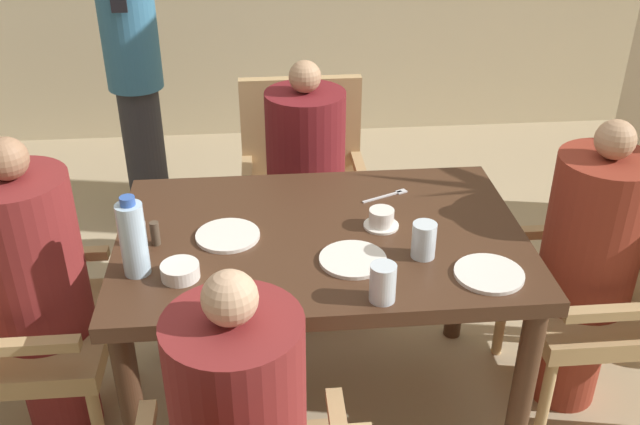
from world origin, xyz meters
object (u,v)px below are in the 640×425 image
object	(u,v)px
teacup_with_saucer	(381,219)
glass_tall_mid	(383,283)
glass_tall_near	(424,240)
plate_dessert_center	(489,274)
plate_main_left	(353,259)
bowl_small	(180,271)
water_bottle	(133,238)
standing_host	(134,66)
diner_in_far_chair	(306,185)
plate_main_right	(228,235)
chair_far_side	(304,184)
chair_right_side	(624,282)
diner_in_left_chair	(39,294)
diner_in_right_chair	(587,267)

from	to	relation	value
teacup_with_saucer	glass_tall_mid	size ratio (longest dim) A/B	1.02
glass_tall_near	plate_dessert_center	bearing A→B (deg)	-35.20
plate_main_left	teacup_with_saucer	distance (m)	0.23
plate_dessert_center	bowl_small	distance (m)	0.89
bowl_small	glass_tall_mid	xyz separation A→B (m)	(0.56, -0.16, 0.03)
water_bottle	glass_tall_near	distance (m)	0.84
water_bottle	standing_host	bearing A→B (deg)	97.75
diner_in_far_chair	plate_dessert_center	xyz separation A→B (m)	(0.46, -0.97, 0.19)
standing_host	glass_tall_near	size ratio (longest dim) A/B	14.06
water_bottle	glass_tall_near	world-z (taller)	water_bottle
plate_main_right	chair_far_side	bearing A→B (deg)	70.53
plate_main_left	water_bottle	distance (m)	0.64
chair_right_side	teacup_with_saucer	bearing A→B (deg)	178.52
standing_host	water_bottle	bearing A→B (deg)	-82.25
chair_right_side	plate_main_left	bearing A→B (deg)	-170.11
chair_far_side	teacup_with_saucer	distance (m)	0.88
bowl_small	plate_main_left	bearing A→B (deg)	4.49
diner_in_far_chair	plate_dessert_center	bearing A→B (deg)	-64.64
water_bottle	glass_tall_mid	bearing A→B (deg)	-15.76
diner_in_left_chair	diner_in_far_chair	xyz separation A→B (m)	(0.91, 0.69, -0.01)
diner_in_left_chair	plate_dessert_center	xyz separation A→B (m)	(1.37, -0.28, 0.18)
diner_in_right_chair	teacup_with_saucer	xyz separation A→B (m)	(-0.71, 0.02, 0.21)
water_bottle	glass_tall_mid	xyz separation A→B (m)	(0.68, -0.19, -0.06)
diner_in_left_chair	diner_in_right_chair	size ratio (longest dim) A/B	1.01
standing_host	water_bottle	xyz separation A→B (m)	(0.22, -1.64, 0.02)
diner_in_far_chair	diner_in_right_chair	bearing A→B (deg)	-37.27
teacup_with_saucer	water_bottle	size ratio (longest dim) A/B	0.46
diner_in_left_chair	diner_in_right_chair	bearing A→B (deg)	0.00
bowl_small	water_bottle	bearing A→B (deg)	163.60
standing_host	water_bottle	size ratio (longest dim) A/B	6.31
plate_dessert_center	bowl_small	size ratio (longest dim) A/B	1.81
diner_in_left_chair	glass_tall_mid	size ratio (longest dim) A/B	9.95
glass_tall_near	glass_tall_mid	distance (m)	0.26
bowl_small	plate_dessert_center	bearing A→B (deg)	-4.53
diner_in_right_chair	glass_tall_near	bearing A→B (deg)	-165.38
chair_far_side	standing_host	xyz separation A→B (m)	(-0.77, 0.63, 0.35)
teacup_with_saucer	glass_tall_mid	xyz separation A→B (m)	(-0.06, -0.39, 0.03)
chair_right_side	teacup_with_saucer	size ratio (longest dim) A/B	8.10
diner_in_far_chair	standing_host	world-z (taller)	standing_host
plate_main_right	chair_right_side	bearing A→B (deg)	-0.16
plate_main_right	diner_in_left_chair	bearing A→B (deg)	-179.64
standing_host	glass_tall_near	world-z (taller)	standing_host
chair_right_side	glass_tall_mid	world-z (taller)	chair_right_side
standing_host	teacup_with_saucer	world-z (taller)	standing_host
chair_right_side	glass_tall_mid	bearing A→B (deg)	-158.34
plate_main_left	diner_in_far_chair	bearing A→B (deg)	95.24
diner_in_far_chair	standing_host	xyz separation A→B (m)	(-0.77, 0.77, 0.28)
chair_far_side	teacup_with_saucer	bearing A→B (deg)	-76.50
diner_in_far_chair	diner_in_right_chair	size ratio (longest dim) A/B	0.99
diner_in_left_chair	glass_tall_near	bearing A→B (deg)	-7.63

